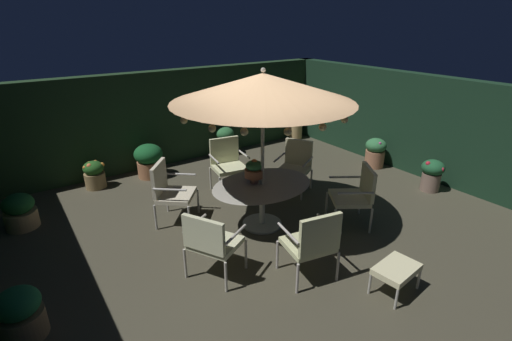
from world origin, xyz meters
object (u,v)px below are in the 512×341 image
at_px(patio_chair_east, 295,163).
at_px(potted_plant_back_right, 375,152).
at_px(patio_chair_north, 313,241).
at_px(centerpiece_planter, 254,170).
at_px(potted_plant_right_near, 432,174).
at_px(potted_plant_right_far, 20,211).
at_px(patio_chair_southeast, 227,161).
at_px(potted_plant_back_center, 20,314).
at_px(patio_umbrella, 263,88).
at_px(potted_plant_back_left, 94,174).
at_px(potted_plant_left_far, 149,160).
at_px(patio_chair_southwest, 211,240).
at_px(patio_chair_south, 169,189).
at_px(ottoman_footrest, 396,270).
at_px(potted_plant_left_near, 296,127).
at_px(patio_dining_table, 262,192).
at_px(patio_chair_northeast, 356,192).
at_px(potted_plant_front_corner, 225,139).

relative_size(patio_chair_east, potted_plant_back_right, 1.47).
relative_size(patio_chair_north, patio_chair_east, 1.03).
height_order(centerpiece_planter, potted_plant_right_near, centerpiece_planter).
height_order(patio_chair_east, potted_plant_right_far, patio_chair_east).
xyz_separation_m(patio_chair_east, potted_plant_back_right, (2.29, -0.10, -0.20)).
bearing_deg(patio_chair_southeast, potted_plant_back_center, -152.31).
height_order(potted_plant_back_center, potted_plant_right_near, potted_plant_right_near).
relative_size(patio_umbrella, potted_plant_right_near, 4.28).
bearing_deg(potted_plant_back_left, patio_umbrella, -58.33).
height_order(patio_umbrella, potted_plant_left_far, patio_umbrella).
xyz_separation_m(patio_chair_north, patio_chair_southwest, (-1.03, 0.76, -0.01)).
bearing_deg(patio_chair_south, potted_plant_right_near, -20.93).
bearing_deg(potted_plant_right_far, ottoman_footrest, -50.33).
xyz_separation_m(patio_chair_southeast, potted_plant_back_center, (-3.70, -1.94, -0.31)).
distance_m(potted_plant_back_left, potted_plant_back_right, 6.04).
height_order(potted_plant_left_near, potted_plant_right_far, potted_plant_left_near).
height_order(patio_chair_north, potted_plant_left_near, patio_chair_north).
bearing_deg(potted_plant_left_far, potted_plant_right_near, -41.68).
height_order(patio_dining_table, centerpiece_planter, centerpiece_planter).
bearing_deg(patio_umbrella, ottoman_footrest, -79.80).
relative_size(patio_chair_northeast, potted_plant_front_corner, 1.43).
xyz_separation_m(patio_chair_northeast, potted_plant_right_far, (-4.53, 3.00, -0.28)).
relative_size(patio_chair_southeast, ottoman_footrest, 1.68).
xyz_separation_m(patio_chair_east, potted_plant_left_near, (2.21, 2.58, -0.24)).
distance_m(potted_plant_back_center, potted_plant_right_near, 6.97).
distance_m(patio_chair_northeast, potted_plant_back_center, 4.75).
bearing_deg(potted_plant_back_right, patio_chair_southeast, 165.78).
bearing_deg(patio_dining_table, potted_plant_back_right, 10.06).
bearing_deg(potted_plant_right_near, patio_chair_east, 144.30).
distance_m(patio_dining_table, potted_plant_right_near, 3.61).
bearing_deg(potted_plant_left_near, patio_dining_table, -136.80).
xyz_separation_m(ottoman_footrest, potted_plant_front_corner, (0.83, 5.58, 0.07)).
xyz_separation_m(patio_dining_table, patio_chair_east, (1.33, 0.75, -0.04)).
height_order(patio_chair_northeast, potted_plant_back_center, patio_chair_northeast).
xyz_separation_m(patio_chair_northeast, potted_plant_back_center, (-4.73, 0.39, -0.27)).
bearing_deg(patio_dining_table, ottoman_footrest, -79.80).
xyz_separation_m(potted_plant_right_near, potted_plant_right_far, (-6.77, 2.98, -0.06)).
bearing_deg(patio_chair_east, potted_plant_right_near, -35.70).
height_order(patio_chair_south, potted_plant_front_corner, patio_chair_south).
relative_size(patio_chair_east, potted_plant_right_near, 1.56).
xyz_separation_m(patio_chair_southeast, potted_plant_back_right, (3.38, -0.86, -0.25)).
xyz_separation_m(patio_chair_northeast, potted_plant_left_far, (-2.07, 3.85, -0.19)).
bearing_deg(patio_chair_north, patio_chair_south, 109.72).
bearing_deg(patio_chair_southeast, patio_umbrella, -99.12).
bearing_deg(potted_plant_back_center, potted_plant_left_near, 28.29).
height_order(ottoman_footrest, potted_plant_right_near, potted_plant_right_near).
relative_size(patio_dining_table, patio_umbrella, 0.62).
height_order(patio_chair_north, patio_chair_south, patio_chair_south).
bearing_deg(potted_plant_right_far, patio_chair_southwest, -56.14).
relative_size(patio_umbrella, potted_plant_right_far, 4.61).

